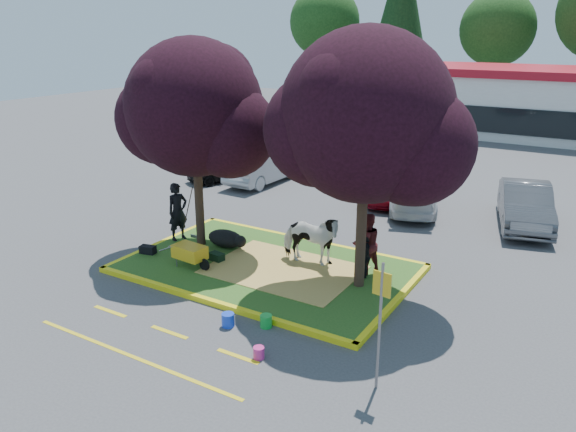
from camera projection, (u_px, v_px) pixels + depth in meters
The scene contains 32 objects.
ground at pixel (266, 270), 16.69m from camera, with size 90.00×90.00×0.00m, color #424244.
median_island at pixel (266, 268), 16.66m from camera, with size 8.00×5.00×0.15m, color #29581B.
curb_near at pixel (212, 302), 14.57m from camera, with size 8.30×0.16×0.15m, color yellow.
curb_far at pixel (309, 241), 18.76m from camera, with size 8.30×0.16×0.15m, color yellow.
curb_left at pixel (164, 242), 18.66m from camera, with size 0.16×5.30×0.15m, color yellow.
curb_right at pixel (397, 300), 14.67m from camera, with size 0.16×5.30×0.15m, color yellow.
straw_bedding at pixel (284, 270), 16.34m from camera, with size 4.20×3.00×0.01m, color #DCBA5A.
tree_purple_left at pixel (195, 114), 16.97m from camera, with size 5.06×4.20×6.51m.
tree_purple_right at pixel (366, 124), 13.95m from camera, with size 5.30×4.40×6.82m.
fire_lane_stripe_a at pixel (110, 311), 14.25m from camera, with size 1.10×0.12×0.01m, color yellow.
fire_lane_stripe_b at pixel (169, 332), 13.27m from camera, with size 1.10×0.12×0.01m, color yellow.
fire_lane_stripe_c at pixel (238, 356), 12.30m from camera, with size 1.10×0.12×0.01m, color yellow.
fire_lane_long at pixel (132, 356), 12.30m from camera, with size 6.00×0.10×0.01m, color yellow.
retail_building at pixel (518, 100), 37.72m from camera, with size 20.40×8.40×4.40m.
treeline at pixel (539, 16), 44.18m from camera, with size 46.58×7.80×14.63m.
cow at pixel (310, 239), 16.51m from camera, with size 0.85×1.87×1.58m, color white.
calf at pixel (226, 238), 18.00m from camera, with size 1.28×0.72×0.55m, color black.
handler at pixel (178, 212), 18.43m from camera, with size 0.70×0.46×1.92m, color black.
visitor_a at pixel (366, 244), 15.87m from camera, with size 0.87×0.68×1.79m, color #481416.
visitor_b at pixel (365, 256), 15.72m from camera, with size 0.72×0.30×1.23m, color black.
wheelbarrow at pixel (190, 252), 16.42m from camera, with size 1.76×0.66×0.66m.
gear_bag_dark at pixel (148, 250), 17.51m from camera, with size 0.48×0.26×0.25m, color black.
gear_bag_green at pixel (217, 257), 16.96m from camera, with size 0.46×0.28×0.24m, color black.
sign_post at pixel (380, 312), 10.70m from camera, with size 0.38×0.08×2.71m.
bucket_green at pixel (266, 321), 13.47m from camera, with size 0.29×0.29×0.31m, color green.
bucket_pink at pixel (259, 353), 12.20m from camera, with size 0.25×0.25×0.27m, color #D62F89.
bucket_blue at pixel (228, 320), 13.50m from camera, with size 0.31×0.31×0.33m, color blue.
car_black at pixel (225, 167), 26.45m from camera, with size 1.45×3.61×1.23m, color black.
car_silver at pixel (264, 167), 25.96m from camera, with size 1.55×4.43×1.46m, color #9DA1A5.
car_red at pixel (391, 183), 23.52m from camera, with size 2.21×4.79×1.33m, color #A20D1F.
car_white at pixel (414, 195), 21.98m from camera, with size 1.78×4.38×1.27m, color silver.
car_grey at pixel (525, 205), 20.24m from camera, with size 1.64×4.70×1.55m, color #4F5156.
Camera 1 is at (8.45, -12.78, 6.83)m, focal length 35.00 mm.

